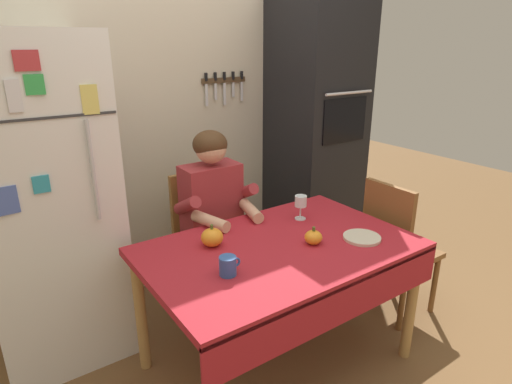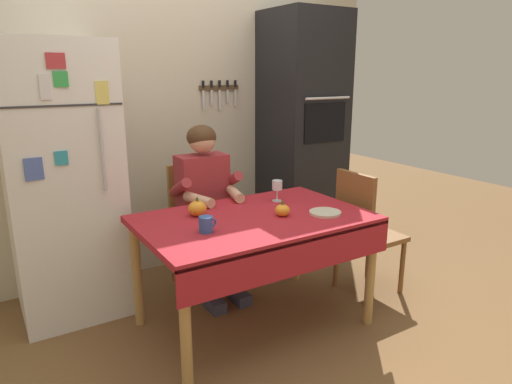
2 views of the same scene
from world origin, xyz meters
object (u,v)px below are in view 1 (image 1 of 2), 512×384
Objects in this scene: dining_table at (282,261)px; chair_right_side at (394,244)px; coffee_mug at (228,266)px; refrigerator at (46,205)px; wine_glass at (301,202)px; serving_tray at (362,238)px; wall_oven at (315,134)px; pumpkin_medium at (313,237)px; chair_behind_person at (204,235)px; pumpkin_large at (212,237)px; seated_person at (217,213)px.

chair_right_side reaches higher than dining_table.
chair_right_side reaches higher than coffee_mug.
refrigerator is 16.87× the size of coffee_mug.
dining_table is 0.43m from wine_glass.
serving_tray is at bearing -76.55° from wine_glass.
wine_glass is 0.73× the size of serving_tray.
chair_right_side is at bearing 2.34° from coffee_mug.
wall_oven is 1.45m from dining_table.
refrigerator is 1.46m from pumpkin_medium.
wall_oven is 1.10m from chair_right_side.
wall_oven is 10.47× the size of serving_tray.
refrigerator is 1.32m from dining_table.
chair_behind_person reaches higher than pumpkin_large.
dining_table is 0.91m from chair_right_side.
pumpkin_medium reaches higher than dining_table.
wall_oven reaches higher than chair_right_side.
refrigerator is 0.94m from pumpkin_large.
refrigerator is at bearing 142.25° from serving_tray.
pumpkin_large is (-0.25, -0.38, 0.05)m from seated_person.
chair_right_side reaches higher than pumpkin_large.
seated_person is 11.67× the size of coffee_mug.
chair_behind_person is at bearing 102.95° from pumpkin_medium.
wall_oven is at bearing 81.06° from chair_right_side.
pumpkin_large is at bearing 74.32° from coffee_mug.
wall_oven is at bearing 47.74° from pumpkin_medium.
coffee_mug is (-1.42, -1.00, -0.26)m from wall_oven.
refrigerator is 2.01m from wall_oven.
pumpkin_medium is (0.44, -0.28, -0.01)m from pumpkin_large.
coffee_mug is at bearing -105.68° from pumpkin_large.
serving_tray is (-0.49, -0.14, 0.24)m from chair_right_side.
dining_table is at bearing -138.69° from wall_oven.
refrigerator is at bearing 134.86° from pumpkin_large.
chair_right_side is 0.72m from wine_glass.
seated_person is 0.53m from wine_glass.
coffee_mug is at bearing -115.93° from seated_person.
pumpkin_large is (0.66, -0.66, -0.11)m from refrigerator.
pumpkin_large is at bearing -122.87° from seated_person.
pumpkin_large is 0.80m from serving_tray.
wine_glass is (-0.59, 0.26, 0.33)m from chair_right_side.
wall_oven is at bearing 6.80° from chair_behind_person.
coffee_mug is 0.53m from pumpkin_medium.
chair_right_side is at bearing -40.99° from chair_behind_person.
seated_person is 0.76m from coffee_mug.
wine_glass is 0.61m from pumpkin_large.
seated_person is at bearing -17.10° from refrigerator.
coffee_mug is 0.31m from pumpkin_large.
dining_table is (-1.05, -0.92, -0.39)m from wall_oven.
wall_oven is 17.87× the size of pumpkin_large.
chair_behind_person is 1.00× the size of chair_right_side.
chair_right_side is at bearing -26.17° from refrigerator.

